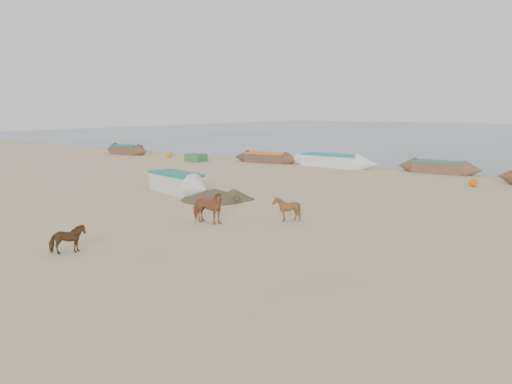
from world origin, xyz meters
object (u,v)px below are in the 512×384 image
calf_front (287,209)px  near_canoe (176,182)px  calf_right (68,240)px  cow_adult (207,207)px

calf_front → near_canoe: (-8.06, 2.45, 0.02)m
calf_right → near_canoe: near_canoe is taller
calf_front → near_canoe: 8.42m
cow_adult → calf_front: (2.18, 1.95, -0.12)m
calf_front → calf_right: bearing=-31.0°
calf_right → near_canoe: size_ratio=0.16×
near_canoe → calf_right: bearing=-47.2°
cow_adult → calf_right: bearing=165.3°
calf_right → near_canoe: (-5.14, 9.64, 0.07)m
near_canoe → cow_adult: bearing=-22.0°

